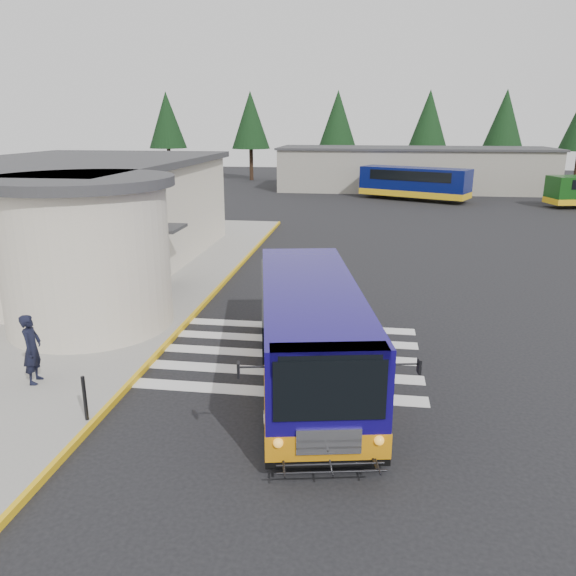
# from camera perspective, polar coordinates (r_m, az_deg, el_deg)

# --- Properties ---
(ground) EXTENTS (140.00, 140.00, 0.00)m
(ground) POSITION_cam_1_polar(r_m,az_deg,el_deg) (17.23, 1.44, -5.81)
(ground) COLOR black
(ground) RESTS_ON ground
(sidewalk) EXTENTS (10.00, 34.00, 0.15)m
(sidewalk) POSITION_cam_1_polar(r_m,az_deg,el_deg) (23.51, -19.65, -0.45)
(sidewalk) COLOR gray
(sidewalk) RESTS_ON ground
(curb_strip) EXTENTS (0.12, 34.00, 0.16)m
(curb_strip) POSITION_cam_1_polar(r_m,az_deg,el_deg) (21.68, -7.98, -1.01)
(curb_strip) COLOR gold
(curb_strip) RESTS_ON ground
(station_building) EXTENTS (12.70, 18.70, 4.80)m
(station_building) POSITION_cam_1_polar(r_m,az_deg,el_deg) (26.34, -20.86, 6.75)
(station_building) COLOR beige
(station_building) RESTS_ON ground
(crosswalk) EXTENTS (8.00, 5.35, 0.01)m
(crosswalk) POSITION_cam_1_polar(r_m,az_deg,el_deg) (16.56, -0.63, -6.74)
(crosswalk) COLOR silver
(crosswalk) RESTS_ON ground
(depot_building) EXTENTS (26.40, 8.40, 4.20)m
(depot_building) POSITION_cam_1_polar(r_m,az_deg,el_deg) (58.15, 12.55, 11.73)
(depot_building) COLOR gray
(depot_building) RESTS_ON ground
(tree_line) EXTENTS (58.40, 4.40, 10.00)m
(tree_line) POSITION_cam_1_polar(r_m,az_deg,el_deg) (65.98, 12.58, 16.31)
(tree_line) COLOR black
(tree_line) RESTS_ON ground
(transit_bus) EXTENTS (4.44, 9.51, 2.61)m
(transit_bus) POSITION_cam_1_polar(r_m,az_deg,el_deg) (14.50, 2.25, -4.92)
(transit_bus) COLOR #120863
(transit_bus) RESTS_ON ground
(pedestrian_a) EXTENTS (0.54, 0.72, 1.81)m
(pedestrian_a) POSITION_cam_1_polar(r_m,az_deg,el_deg) (15.60, -24.57, -5.65)
(pedestrian_a) COLOR black
(pedestrian_a) RESTS_ON sidewalk
(pedestrian_b) EXTENTS (0.67, 0.85, 1.72)m
(pedestrian_b) POSITION_cam_1_polar(r_m,az_deg,el_deg) (18.14, -23.42, -2.67)
(pedestrian_b) COLOR black
(pedestrian_b) RESTS_ON sidewalk
(bollard) EXTENTS (0.09, 0.09, 1.05)m
(bollard) POSITION_cam_1_polar(r_m,az_deg,el_deg) (13.41, -19.94, -10.49)
(bollard) COLOR black
(bollard) RESTS_ON sidewalk
(far_bus_a) EXTENTS (9.58, 6.39, 2.42)m
(far_bus_a) POSITION_cam_1_polar(r_m,az_deg,el_deg) (50.68, 12.73, 10.46)
(far_bus_a) COLOR #060E4C
(far_bus_a) RESTS_ON ground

